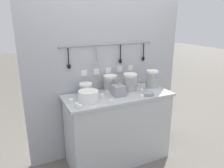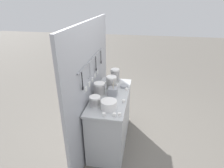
% 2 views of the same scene
% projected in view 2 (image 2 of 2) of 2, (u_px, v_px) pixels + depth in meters
% --- Properties ---
extents(ground_plane, '(20.00, 20.00, 0.00)m').
position_uv_depth(ground_plane, '(111.00, 139.00, 3.29)').
color(ground_plane, '#666059').
extents(counter, '(1.30, 0.54, 0.89)m').
position_uv_depth(counter, '(111.00, 118.00, 3.10)').
color(counter, '#B7BABC').
rests_on(counter, ground).
extents(back_wall, '(2.10, 0.11, 1.99)m').
position_uv_depth(back_wall, '(91.00, 87.00, 2.91)').
color(back_wall, '#A8AAB2').
rests_on(back_wall, ground).
extents(bowl_stack_back_corner, '(0.15, 0.15, 0.24)m').
position_uv_depth(bowl_stack_back_corner, '(115.00, 76.00, 3.30)').
color(bowl_stack_back_corner, white).
rests_on(bowl_stack_back_corner, counter).
extents(bowl_stack_short_front, '(0.17, 0.17, 0.20)m').
position_uv_depth(bowl_stack_short_front, '(99.00, 89.00, 2.87)').
color(bowl_stack_short_front, white).
rests_on(bowl_stack_short_front, counter).
extents(bowl_stack_tall_left, '(0.16, 0.16, 0.23)m').
position_uv_depth(bowl_stack_tall_left, '(111.00, 83.00, 3.02)').
color(bowl_stack_tall_left, white).
rests_on(bowl_stack_tall_left, counter).
extents(bowl_stack_nested_right, '(0.15, 0.15, 0.14)m').
position_uv_depth(bowl_stack_nested_right, '(95.00, 101.00, 2.59)').
color(bowl_stack_nested_right, white).
rests_on(bowl_stack_nested_right, counter).
extents(plate_stack, '(0.22, 0.22, 0.12)m').
position_uv_depth(plate_stack, '(109.00, 105.00, 2.53)').
color(plate_stack, white).
rests_on(plate_stack, counter).
extents(steel_mixing_bowl, '(0.14, 0.14, 0.04)m').
position_uv_depth(steel_mixing_bowl, '(124.00, 86.00, 3.15)').
color(steel_mixing_bowl, '#93969E').
rests_on(steel_mixing_bowl, counter).
extents(cutlery_caddy, '(0.14, 0.14, 0.26)m').
position_uv_depth(cutlery_caddy, '(113.00, 92.00, 2.87)').
color(cutlery_caddy, '#93969E').
rests_on(cutlery_caddy, counter).
extents(cup_front_left, '(0.04, 0.04, 0.04)m').
position_uv_depth(cup_front_left, '(110.00, 100.00, 2.71)').
color(cup_front_left, white).
rests_on(cup_front_left, counter).
extents(cup_beside_plates, '(0.04, 0.04, 0.04)m').
position_uv_depth(cup_beside_plates, '(117.00, 86.00, 3.16)').
color(cup_beside_plates, white).
rests_on(cup_beside_plates, counter).
extents(cup_edge_far, '(0.04, 0.04, 0.04)m').
position_uv_depth(cup_edge_far, '(127.00, 89.00, 3.04)').
color(cup_edge_far, white).
rests_on(cup_edge_far, counter).
extents(cup_mid_row, '(0.04, 0.04, 0.04)m').
position_uv_depth(cup_mid_row, '(119.00, 114.00, 2.39)').
color(cup_mid_row, white).
rests_on(cup_mid_row, counter).
extents(cup_back_left, '(0.04, 0.04, 0.04)m').
position_uv_depth(cup_back_left, '(108.00, 78.00, 3.46)').
color(cup_back_left, white).
rests_on(cup_back_left, counter).
extents(cup_front_right, '(0.04, 0.04, 0.04)m').
position_uv_depth(cup_front_right, '(114.00, 115.00, 2.38)').
color(cup_front_right, white).
rests_on(cup_front_right, counter).
extents(cup_back_right, '(0.04, 0.04, 0.04)m').
position_uv_depth(cup_back_right, '(124.00, 101.00, 2.69)').
color(cup_back_right, white).
rests_on(cup_back_right, counter).
extents(cup_centre, '(0.04, 0.04, 0.04)m').
position_uv_depth(cup_centre, '(104.00, 114.00, 2.39)').
color(cup_centre, white).
rests_on(cup_centre, counter).
extents(cup_by_caddy, '(0.04, 0.04, 0.04)m').
position_uv_depth(cup_by_caddy, '(106.00, 83.00, 3.26)').
color(cup_by_caddy, white).
rests_on(cup_by_caddy, counter).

